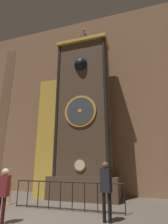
{
  "coord_description": "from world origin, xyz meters",
  "views": [
    {
      "loc": [
        3.36,
        -5.35,
        1.79
      ],
      "look_at": [
        0.48,
        4.17,
        4.72
      ],
      "focal_mm": 28.0,
      "sensor_mm": 36.0,
      "label": 1
    }
  ],
  "objects_px": {
    "visitor_near": "(3,190)",
    "stanchion_post": "(10,197)",
    "clock_tower": "(78,115)",
    "visitor_far": "(106,184)"
  },
  "relations": [
    {
      "from": "visitor_near",
      "to": "stanchion_post",
      "type": "bearing_deg",
      "value": 117.99
    },
    {
      "from": "clock_tower",
      "to": "visitor_far",
      "type": "distance_m",
      "value": 5.24
    },
    {
      "from": "clock_tower",
      "to": "visitor_far",
      "type": "height_order",
      "value": "clock_tower"
    },
    {
      "from": "visitor_near",
      "to": "visitor_far",
      "type": "bearing_deg",
      "value": 13.63
    },
    {
      "from": "visitor_far",
      "to": "visitor_near",
      "type": "bearing_deg",
      "value": -145.6
    },
    {
      "from": "visitor_near",
      "to": "stanchion_post",
      "type": "distance_m",
      "value": 2.94
    },
    {
      "from": "clock_tower",
      "to": "visitor_near",
      "type": "xyz_separation_m",
      "value": [
        -0.98,
        -4.44,
        -3.56
      ]
    },
    {
      "from": "clock_tower",
      "to": "visitor_far",
      "type": "bearing_deg",
      "value": -57.11
    },
    {
      "from": "stanchion_post",
      "to": "clock_tower",
      "type": "bearing_deg",
      "value": 38.66
    },
    {
      "from": "stanchion_post",
      "to": "visitor_far",
      "type": "bearing_deg",
      "value": -15.03
    }
  ]
}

